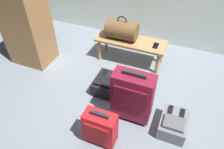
{
  "coord_description": "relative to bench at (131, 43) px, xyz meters",
  "views": [
    {
      "loc": [
        0.63,
        -1.64,
        2.0
      ],
      "look_at": [
        -0.11,
        0.2,
        0.25
      ],
      "focal_mm": 34.17,
      "sensor_mm": 36.0,
      "label": 1
    }
  ],
  "objects": [
    {
      "name": "suitcase_upright_burgundy",
      "position": [
        0.34,
        -1.0,
        0.03
      ],
      "size": [
        0.43,
        0.23,
        0.66
      ],
      "color": "maroon",
      "rests_on": "ground"
    },
    {
      "name": "backpack_grey",
      "position": [
        0.82,
        -0.99,
        -0.22
      ],
      "size": [
        0.28,
        0.38,
        0.21
      ],
      "color": "slate",
      "rests_on": "ground"
    },
    {
      "name": "bench",
      "position": [
        0.0,
        0.0,
        0.0
      ],
      "size": [
        1.0,
        0.36,
        0.37
      ],
      "color": "#A87A4C",
      "rests_on": "ground"
    },
    {
      "name": "backpack_dark",
      "position": [
        -0.1,
        -0.69,
        -0.22
      ],
      "size": [
        0.28,
        0.38,
        0.21
      ],
      "color": "black",
      "rests_on": "ground"
    },
    {
      "name": "suitcase_small_red",
      "position": [
        0.16,
        -1.42,
        -0.07
      ],
      "size": [
        0.32,
        0.19,
        0.46
      ],
      "color": "red",
      "rests_on": "ground"
    },
    {
      "name": "duffel_bag_brown",
      "position": [
        -0.14,
        0.0,
        0.19
      ],
      "size": [
        0.44,
        0.26,
        0.34
      ],
      "color": "brown",
      "rests_on": "bench"
    },
    {
      "name": "ground_plane",
      "position": [
        0.09,
        -0.86,
        -0.31
      ],
      "size": [
        6.6,
        6.6,
        0.0
      ],
      "primitive_type": "plane",
      "color": "slate"
    },
    {
      "name": "cell_phone",
      "position": [
        0.36,
        -0.02,
        0.06
      ],
      "size": [
        0.07,
        0.14,
        0.01
      ],
      "color": "#191E4C",
      "rests_on": "bench"
    },
    {
      "name": "side_cabinet",
      "position": [
        -1.36,
        -0.49,
        0.24
      ],
      "size": [
        0.56,
        0.44,
        1.1
      ],
      "color": "olive",
      "rests_on": "ground"
    }
  ]
}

